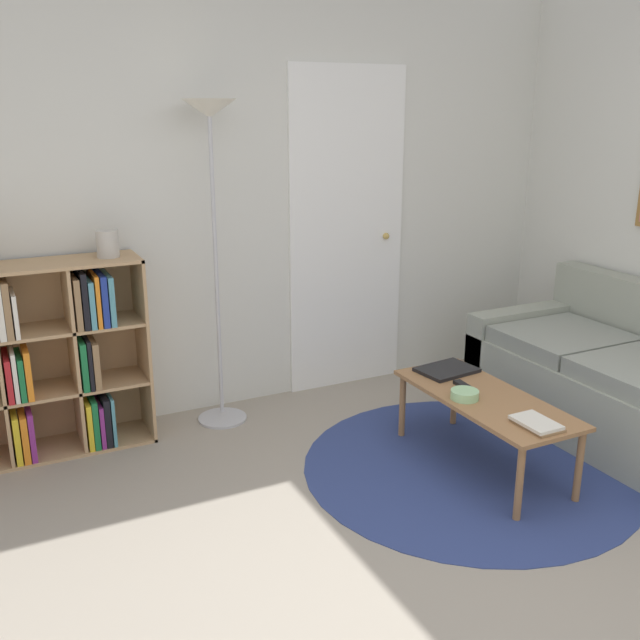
{
  "coord_description": "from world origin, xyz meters",
  "views": [
    {
      "loc": [
        -1.61,
        -1.56,
        1.84
      ],
      "look_at": [
        -0.15,
        1.38,
        0.85
      ],
      "focal_mm": 40.0,
      "sensor_mm": 36.0,
      "label": 1
    }
  ],
  "objects_px": {
    "bookshelf": "(32,362)",
    "vase_on_shelf": "(108,244)",
    "laptop": "(447,370)",
    "couch": "(619,382)",
    "floor_lamp": "(211,162)",
    "coffee_table": "(485,404)",
    "bowl": "(465,395)"
  },
  "relations": [
    {
      "from": "laptop",
      "to": "couch",
      "type": "bearing_deg",
      "value": -18.84
    },
    {
      "from": "floor_lamp",
      "to": "laptop",
      "type": "height_order",
      "value": "floor_lamp"
    },
    {
      "from": "bookshelf",
      "to": "vase_on_shelf",
      "type": "distance_m",
      "value": 0.75
    },
    {
      "from": "laptop",
      "to": "bookshelf",
      "type": "bearing_deg",
      "value": 158.62
    },
    {
      "from": "floor_lamp",
      "to": "coffee_table",
      "type": "distance_m",
      "value": 1.97
    },
    {
      "from": "laptop",
      "to": "vase_on_shelf",
      "type": "xyz_separation_m",
      "value": [
        -1.67,
        0.82,
        0.72
      ]
    },
    {
      "from": "coffee_table",
      "to": "vase_on_shelf",
      "type": "distance_m",
      "value": 2.17
    },
    {
      "from": "floor_lamp",
      "to": "bowl",
      "type": "xyz_separation_m",
      "value": [
        0.93,
        -1.15,
        -1.12
      ]
    },
    {
      "from": "laptop",
      "to": "bowl",
      "type": "height_order",
      "value": "bowl"
    },
    {
      "from": "bookshelf",
      "to": "coffee_table",
      "type": "bearing_deg",
      "value": -30.19
    },
    {
      "from": "bookshelf",
      "to": "floor_lamp",
      "type": "bearing_deg",
      "value": -2.15
    },
    {
      "from": "floor_lamp",
      "to": "bowl",
      "type": "distance_m",
      "value": 1.85
    },
    {
      "from": "floor_lamp",
      "to": "bowl",
      "type": "height_order",
      "value": "floor_lamp"
    },
    {
      "from": "couch",
      "to": "vase_on_shelf",
      "type": "distance_m",
      "value": 3.03
    },
    {
      "from": "bookshelf",
      "to": "floor_lamp",
      "type": "height_order",
      "value": "floor_lamp"
    },
    {
      "from": "bookshelf",
      "to": "bowl",
      "type": "relative_size",
      "value": 7.98
    },
    {
      "from": "bowl",
      "to": "vase_on_shelf",
      "type": "relative_size",
      "value": 0.99
    },
    {
      "from": "laptop",
      "to": "bowl",
      "type": "distance_m",
      "value": 0.39
    },
    {
      "from": "coffee_table",
      "to": "bowl",
      "type": "xyz_separation_m",
      "value": [
        -0.12,
        0.02,
        0.07
      ]
    },
    {
      "from": "couch",
      "to": "vase_on_shelf",
      "type": "bearing_deg",
      "value": 156.44
    },
    {
      "from": "bookshelf",
      "to": "bowl",
      "type": "distance_m",
      "value": 2.29
    },
    {
      "from": "couch",
      "to": "laptop",
      "type": "height_order",
      "value": "couch"
    },
    {
      "from": "bowl",
      "to": "vase_on_shelf",
      "type": "bearing_deg",
      "value": 142.0
    },
    {
      "from": "couch",
      "to": "bowl",
      "type": "distance_m",
      "value": 1.16
    },
    {
      "from": "bookshelf",
      "to": "bowl",
      "type": "bearing_deg",
      "value": -31.24
    },
    {
      "from": "floor_lamp",
      "to": "bowl",
      "type": "bearing_deg",
      "value": -51.14
    },
    {
      "from": "bookshelf",
      "to": "couch",
      "type": "relative_size",
      "value": 0.72
    },
    {
      "from": "floor_lamp",
      "to": "coffee_table",
      "type": "xyz_separation_m",
      "value": [
        1.04,
        -1.17,
        -1.19
      ]
    },
    {
      "from": "floor_lamp",
      "to": "couch",
      "type": "bearing_deg",
      "value": -28.51
    },
    {
      "from": "floor_lamp",
      "to": "couch",
      "type": "xyz_separation_m",
      "value": [
        2.08,
        -1.13,
        -1.26
      ]
    },
    {
      "from": "laptop",
      "to": "vase_on_shelf",
      "type": "relative_size",
      "value": 2.34
    },
    {
      "from": "bookshelf",
      "to": "vase_on_shelf",
      "type": "relative_size",
      "value": 7.92
    }
  ]
}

